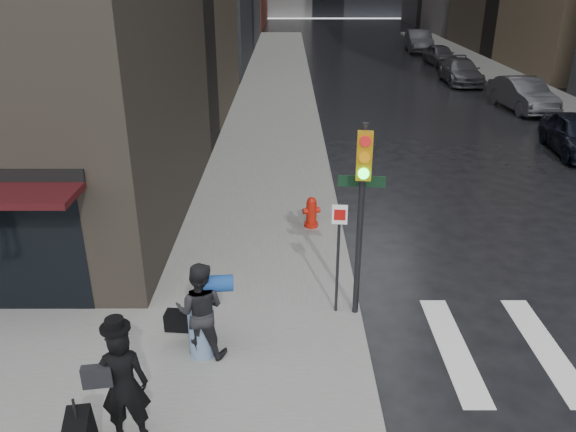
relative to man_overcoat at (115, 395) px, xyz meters
name	(u,v)px	position (x,y,z in m)	size (l,w,h in m)	color
ground	(247,387)	(1.61, 1.26, -0.97)	(140.00, 140.00, 0.00)	black
sidewalk_left	(277,77)	(1.61, 28.26, -0.89)	(4.00, 50.00, 0.15)	slate
sidewalk_right	(503,77)	(15.11, 28.26, -0.89)	(3.00, 50.00, 0.15)	slate
man_overcoat	(115,395)	(0.00, 0.00, 0.00)	(1.01, 1.11, 1.95)	black
man_jeans	(200,310)	(0.83, 1.94, 0.02)	(1.19, 0.72, 1.68)	black
traffic_light	(360,198)	(3.46, 3.08, 1.50)	(0.90, 0.45, 3.59)	black
fire_hydrant	(311,213)	(2.83, 6.95, -0.47)	(0.45, 0.34, 0.78)	#A2160A
parked_car_2	(523,94)	(13.06, 20.11, -0.24)	(1.54, 4.41, 1.45)	#46454A
parked_car_3	(461,71)	(12.09, 26.79, -0.30)	(1.86, 4.58, 1.33)	#4C4D51
parked_car_4	(440,55)	(12.58, 33.47, -0.31)	(1.56, 3.88, 1.32)	#434248
parked_car_5	(419,41)	(12.56, 40.15, -0.16)	(1.72, 4.94, 1.63)	#3A3A3F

